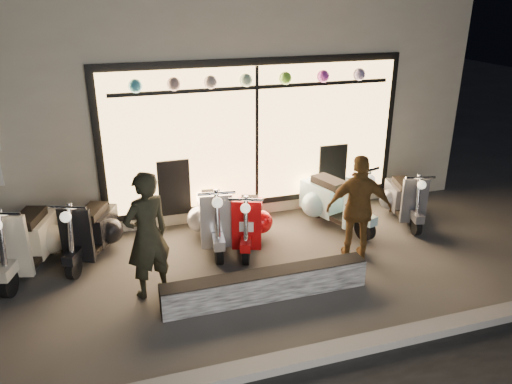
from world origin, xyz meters
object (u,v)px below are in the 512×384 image
man (147,235)px  woman (359,209)px  graffiti_barrier (266,285)px  scooter_silver (213,216)px  scooter_red (249,219)px

man → woman: (3.17, 0.04, -0.05)m
graffiti_barrier → scooter_silver: (-0.29, 1.89, 0.24)m
scooter_red → woman: size_ratio=0.84×
graffiti_barrier → woman: size_ratio=1.70×
scooter_silver → scooter_red: bearing=-17.2°
scooter_silver → scooter_red: 0.60m
graffiti_barrier → scooter_red: size_ratio=2.03×
scooter_red → scooter_silver: bearing=175.8°
scooter_red → graffiti_barrier: bearing=-78.5°
scooter_red → woman: 1.82m
graffiti_barrier → man: 1.73m
graffiti_barrier → man: size_ratio=1.60×
scooter_red → man: man is taller
scooter_red → man: bearing=-128.3°
graffiti_barrier → man: bearing=158.3°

